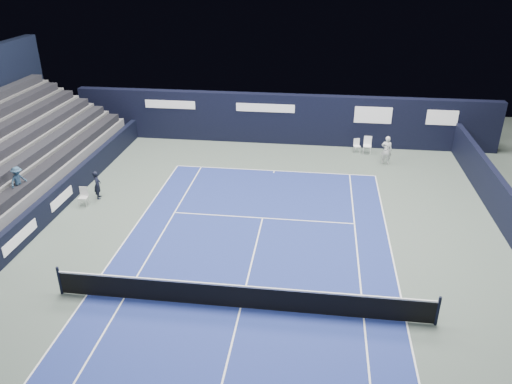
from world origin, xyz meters
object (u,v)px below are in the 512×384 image
Objects in this scene: line_judge_chair at (83,195)px; tennis_player at (387,150)px; folding_chair_back_a at (357,144)px; folding_chair_back_b at (367,144)px; tennis_net at (240,296)px.

tennis_player is (14.77, 7.10, 0.31)m from line_judge_chair.
folding_chair_back_b is at bearing -27.61° from folding_chair_back_a.
folding_chair_back_b is at bearing 28.93° from line_judge_chair.
tennis_net is 7.85× the size of tennis_player.
folding_chair_back_a is at bearing 132.24° from tennis_player.
folding_chair_back_a is 0.64m from folding_chair_back_b.
line_judge_chair is (-13.84, -8.64, -0.08)m from folding_chair_back_b.
folding_chair_back_a is at bearing 73.26° from tennis_net.
tennis_player is (6.18, 13.75, 0.31)m from tennis_net.
line_judge_chair is 0.55× the size of tennis_player.
line_judge_chair is (-13.23, -8.79, 0.04)m from folding_chair_back_a.
folding_chair_back_a is 16.12m from tennis_net.
tennis_player reaches higher than line_judge_chair.
tennis_net is at bearing -120.28° from folding_chair_back_a.
line_judge_chair is at bearing -154.34° from tennis_player.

